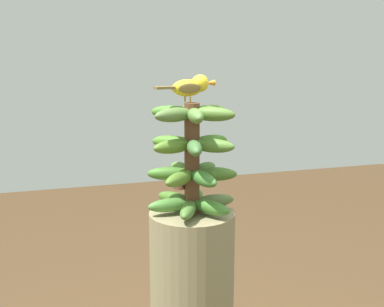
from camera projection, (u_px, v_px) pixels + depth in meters
banana_bunch at (192, 159)px, 1.51m from camera, size 0.29×0.29×0.35m
perched_bird at (191, 86)px, 1.50m from camera, size 0.08×0.21×0.09m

